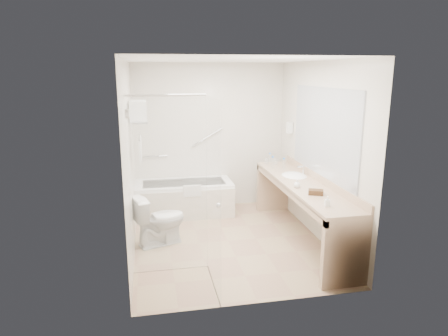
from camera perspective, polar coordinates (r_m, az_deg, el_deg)
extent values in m
plane|color=tan|center=(5.79, 0.57, -10.36)|extent=(3.20, 3.20, 0.00)
cube|color=white|center=(5.29, 0.64, 15.21)|extent=(2.60, 3.20, 0.10)
cube|color=beige|center=(6.95, -2.04, 4.49)|extent=(2.60, 0.10, 2.50)
cube|color=beige|center=(3.89, 5.32, -2.91)|extent=(2.60, 0.10, 2.50)
cube|color=beige|center=(5.30, -13.30, 1.24)|extent=(0.10, 3.20, 2.50)
cube|color=beige|center=(5.80, 13.30, 2.29)|extent=(0.10, 3.20, 2.50)
cube|color=white|center=(6.78, -5.70, -4.28)|extent=(1.60, 0.70, 0.55)
cube|color=beige|center=(6.45, -5.39, -5.47)|extent=(1.60, 0.02, 0.50)
cube|color=silver|center=(6.39, -4.55, -3.27)|extent=(0.28, 0.06, 0.18)
cylinder|color=silver|center=(6.89, -9.80, 1.67)|extent=(0.40, 0.03, 0.03)
cylinder|color=silver|center=(6.91, -2.40, 4.43)|extent=(0.53, 0.03, 0.33)
cube|color=silver|center=(4.67, -7.94, -2.72)|extent=(0.90, 0.01, 2.10)
cube|color=silver|center=(4.29, -1.57, -4.09)|extent=(0.02, 0.90, 2.10)
cylinder|color=silver|center=(4.49, -8.38, 10.24)|extent=(0.90, 0.02, 0.02)
sphere|color=silver|center=(4.17, -0.82, -5.34)|extent=(0.05, 0.05, 0.05)
cylinder|color=silver|center=(4.06, -13.70, 7.52)|extent=(0.04, 0.10, 0.10)
cube|color=silver|center=(5.57, -12.08, 6.59)|extent=(0.24, 0.55, 0.02)
cylinder|color=silver|center=(5.60, -11.97, 4.36)|extent=(0.02, 0.55, 0.02)
cube|color=silver|center=(5.63, -11.89, 2.75)|extent=(0.03, 0.42, 0.32)
cube|color=silver|center=(5.56, -12.11, 7.16)|extent=(0.22, 0.40, 0.08)
cube|color=silver|center=(5.56, -12.15, 8.04)|extent=(0.22, 0.40, 0.08)
cube|color=silver|center=(5.55, -12.20, 8.93)|extent=(0.22, 0.40, 0.08)
cube|color=tan|center=(5.66, 11.14, -2.31)|extent=(0.55, 2.70, 0.05)
cube|color=tan|center=(5.74, 13.58, -1.44)|extent=(0.03, 2.70, 0.10)
cube|color=tan|center=(5.58, 8.68, -3.01)|extent=(0.04, 2.70, 0.08)
cube|color=tan|center=(4.69, 16.96, -11.62)|extent=(0.55, 0.08, 0.80)
cube|color=tan|center=(6.96, 6.97, -2.78)|extent=(0.55, 0.08, 0.80)
ellipsoid|color=white|center=(6.03, 9.99, -1.32)|extent=(0.40, 0.52, 0.14)
cylinder|color=silver|center=(6.05, 11.32, -0.24)|extent=(0.03, 0.03, 0.14)
cube|color=#A4A9B0|center=(5.61, 14.00, 4.99)|extent=(0.02, 2.00, 1.20)
cube|color=silver|center=(6.71, 9.36, 5.71)|extent=(0.08, 0.10, 0.18)
imported|color=white|center=(5.64, -9.19, -7.33)|extent=(0.81, 0.62, 0.70)
cube|color=#402B17|center=(5.14, 12.98, -3.38)|extent=(0.22, 0.18, 0.06)
imported|color=silver|center=(4.73, 14.53, -5.00)|extent=(0.07, 0.13, 0.06)
imported|color=silver|center=(5.38, 10.38, -2.35)|extent=(0.12, 0.13, 0.09)
cylinder|color=silver|center=(6.41, 6.95, 0.75)|extent=(0.06, 0.06, 0.17)
cylinder|color=blue|center=(6.39, 6.98, 1.60)|extent=(0.03, 0.03, 0.03)
cylinder|color=silver|center=(6.38, 8.53, 0.57)|extent=(0.05, 0.05, 0.15)
cylinder|color=blue|center=(6.36, 8.56, 1.34)|extent=(0.03, 0.03, 0.02)
cylinder|color=silver|center=(6.74, 6.57, 1.33)|extent=(0.05, 0.05, 0.15)
cylinder|color=blue|center=(6.73, 6.59, 2.07)|extent=(0.03, 0.03, 0.02)
cylinder|color=silver|center=(6.69, 6.13, 0.97)|extent=(0.08, 0.08, 0.09)
cylinder|color=silver|center=(6.65, 7.37, 0.87)|extent=(0.10, 0.10, 0.09)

